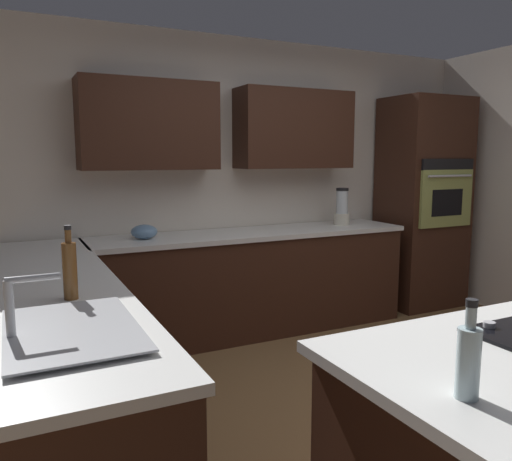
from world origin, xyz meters
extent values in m
plane|color=brown|center=(0.00, 0.00, 0.00)|extent=(14.00, 14.00, 0.00)
cube|color=silver|center=(0.00, -2.10, 1.30)|extent=(6.00, 0.10, 2.60)
cube|color=#381E14|center=(-0.40, -1.88, 1.79)|extent=(1.10, 0.34, 0.71)
cube|color=#381E14|center=(0.95, -1.88, 1.79)|extent=(1.10, 0.34, 0.71)
cube|color=#381E14|center=(0.10, -1.72, 0.43)|extent=(2.80, 0.60, 0.86)
cube|color=silver|center=(0.10, -1.72, 0.88)|extent=(2.84, 0.64, 0.04)
cube|color=#381E14|center=(1.82, -0.55, 0.43)|extent=(0.60, 2.90, 0.86)
cube|color=silver|center=(1.82, -0.55, 0.88)|extent=(0.64, 2.94, 0.04)
cube|color=#381E14|center=(-1.85, -1.72, 1.07)|extent=(0.80, 0.60, 2.13)
cube|color=#939E51|center=(-1.85, -1.41, 1.14)|extent=(0.66, 0.03, 0.56)
cube|color=black|center=(-1.85, -1.39, 1.10)|extent=(0.40, 0.01, 0.26)
cube|color=black|center=(-1.85, -1.41, 1.47)|extent=(0.66, 0.02, 0.11)
cylinder|color=silver|center=(-1.85, -1.37, 1.36)|extent=(0.56, 0.02, 0.02)
cube|color=#515456|center=(1.82, 0.13, 0.91)|extent=(0.40, 0.30, 0.02)
cube|color=#515456|center=(1.82, 0.47, 0.91)|extent=(0.40, 0.30, 0.02)
cube|color=#B7BABF|center=(1.82, 0.30, 0.92)|extent=(0.46, 0.70, 0.01)
cylinder|color=#B7BABF|center=(2.02, 0.30, 1.01)|extent=(0.03, 0.03, 0.22)
cylinder|color=#B7BABF|center=(1.94, 0.30, 1.12)|extent=(0.18, 0.02, 0.02)
cylinder|color=#B2B2B7|center=(0.42, 0.96, 0.92)|extent=(0.04, 0.04, 0.02)
cylinder|color=beige|center=(-0.85, -1.74, 0.96)|extent=(0.15, 0.15, 0.11)
cylinder|color=silver|center=(-0.85, -1.74, 1.12)|extent=(0.11, 0.11, 0.22)
cylinder|color=black|center=(-0.85, -1.74, 1.24)|extent=(0.12, 0.12, 0.03)
ellipsoid|color=#668CB2|center=(1.05, -1.74, 0.96)|extent=(0.21, 0.21, 0.11)
cylinder|color=brown|center=(1.77, -0.18, 1.03)|extent=(0.06, 0.06, 0.26)
cylinder|color=brown|center=(1.77, -0.18, 1.19)|extent=(0.03, 0.03, 0.06)
cylinder|color=black|center=(1.77, -0.18, 1.23)|extent=(0.03, 0.03, 0.02)
cylinder|color=silver|center=(0.93, 1.30, 1.00)|extent=(0.06, 0.06, 0.19)
cylinder|color=silver|center=(0.93, 1.30, 1.12)|extent=(0.03, 0.03, 0.06)
cylinder|color=black|center=(0.93, 1.30, 1.16)|extent=(0.03, 0.03, 0.02)
camera|label=1|loc=(2.00, 2.20, 1.54)|focal=35.49mm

